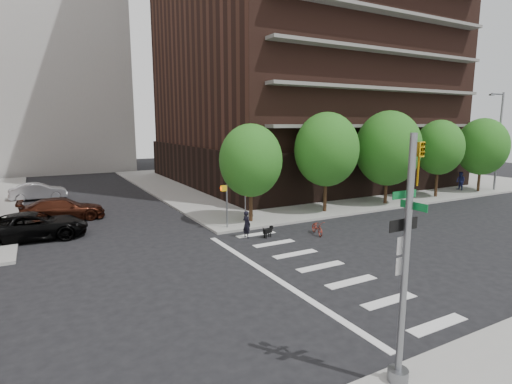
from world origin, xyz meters
TOP-DOWN VIEW (x-y plane):
  - ground at (0.00, 0.00)m, footprint 120.00×120.00m
  - sidewalk_ne at (20.50, 23.50)m, footprint 39.00×33.00m
  - crosswalk at (2.21, -0.00)m, footprint 3.85×13.00m
  - tree_a at (4.00, 8.50)m, footprint 4.00×4.00m
  - tree_b at (10.00, 8.50)m, footprint 4.50×4.50m
  - tree_c at (16.00, 8.50)m, footprint 5.00×5.00m
  - tree_d at (22.00, 8.50)m, footprint 4.00×4.00m
  - tree_e at (28.00, 8.50)m, footprint 4.50×4.50m
  - traffic_signal at (-0.47, -7.49)m, footprint 0.90×0.75m
  - pedestrian_signal at (2.32, 7.92)m, footprint 2.18×0.67m
  - streetlamp at (29.82, 8.20)m, footprint 2.14×0.22m
  - parked_car_black at (-8.20, 11.09)m, footprint 2.92×5.65m
  - parked_car_maroon at (-6.54, 15.17)m, footprint 2.35×5.29m
  - parked_car_silver at (-7.86, 24.15)m, footprint 1.58×4.37m
  - scooter at (6.13, 4.31)m, footprint 0.97×1.64m
  - dog_walker at (2.24, 5.71)m, footprint 0.63×0.48m
  - dog at (3.31, 5.16)m, footprint 0.73×0.40m
  - pedestrian_far at (26.91, 9.59)m, footprint 0.96×0.82m

SIDE VIEW (x-z plane):
  - ground at x=0.00m, z-range 0.00..0.00m
  - crosswalk at x=2.21m, z-range 0.00..0.01m
  - sidewalk_ne at x=20.50m, z-range 0.00..0.15m
  - dog at x=3.31m, z-range 0.08..0.69m
  - scooter at x=6.13m, z-range 0.00..0.82m
  - parked_car_silver at x=-7.86m, z-range 0.00..1.43m
  - parked_car_maroon at x=-6.54m, z-range 0.00..1.51m
  - parked_car_black at x=-8.20m, z-range 0.00..1.52m
  - dog_walker at x=2.24m, z-range 0.00..1.54m
  - pedestrian_far at x=26.91m, z-range 0.15..1.87m
  - pedestrian_signal at x=2.32m, z-range 0.55..3.15m
  - traffic_signal at x=-0.47m, z-range -0.30..5.70m
  - tree_a at x=4.00m, z-range 1.09..6.99m
  - tree_e at x=28.00m, z-range 1.07..7.42m
  - tree_d at x=22.00m, z-range 1.24..7.44m
  - tree_c at x=16.00m, z-range 1.05..7.85m
  - tree_b at x=10.00m, z-range 1.22..7.87m
  - streetlamp at x=29.82m, z-range 0.79..9.79m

